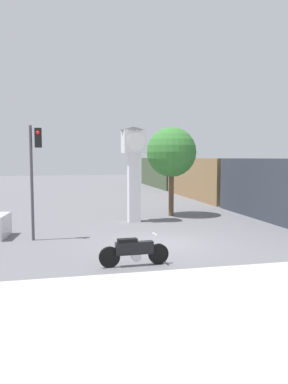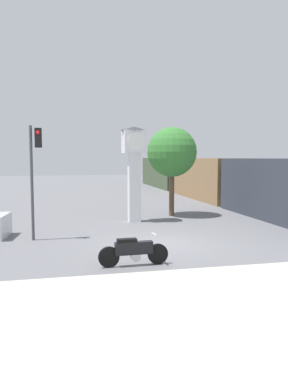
{
  "view_description": "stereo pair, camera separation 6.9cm",
  "coord_description": "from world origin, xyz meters",
  "px_view_note": "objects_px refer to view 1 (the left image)",
  "views": [
    {
      "loc": [
        -3.81,
        -14.25,
        3.45
      ],
      "look_at": [
        -0.29,
        1.28,
        1.98
      ],
      "focal_mm": 35.0,
      "sensor_mm": 36.0,
      "label": 1
    },
    {
      "loc": [
        -3.74,
        -14.26,
        3.45
      ],
      "look_at": [
        -0.29,
        1.28,
        1.98
      ],
      "focal_mm": 35.0,
      "sensor_mm": 36.0,
      "label": 2
    }
  ],
  "objects_px": {
    "freight_train": "(203,178)",
    "traffic_light": "(35,163)",
    "motorcycle": "(134,251)",
    "street_tree": "(171,152)",
    "clock_tower": "(134,159)"
  },
  "relations": [
    {
      "from": "clock_tower",
      "to": "traffic_light",
      "type": "xyz_separation_m",
      "value": [
        -4.87,
        -3.56,
        -0.13
      ]
    },
    {
      "from": "freight_train",
      "to": "traffic_light",
      "type": "relative_size",
      "value": 7.83
    },
    {
      "from": "street_tree",
      "to": "freight_train",
      "type": "bearing_deg",
      "value": 58.25
    },
    {
      "from": "motorcycle",
      "to": "street_tree",
      "type": "xyz_separation_m",
      "value": [
        4.17,
        9.67,
        3.27
      ]
    },
    {
      "from": "clock_tower",
      "to": "traffic_light",
      "type": "distance_m",
      "value": 6.04
    },
    {
      "from": "clock_tower",
      "to": "freight_train",
      "type": "xyz_separation_m",
      "value": [
        8.27,
        10.75,
        -1.68
      ]
    },
    {
      "from": "street_tree",
      "to": "motorcycle",
      "type": "bearing_deg",
      "value": -113.33
    },
    {
      "from": "motorcycle",
      "to": "traffic_light",
      "type": "distance_m",
      "value": 6.27
    },
    {
      "from": "motorcycle",
      "to": "freight_train",
      "type": "height_order",
      "value": "freight_train"
    },
    {
      "from": "freight_train",
      "to": "street_tree",
      "type": "xyz_separation_m",
      "value": [
        -5.71,
        -9.22,
        2.06
      ]
    },
    {
      "from": "traffic_light",
      "to": "street_tree",
      "type": "relative_size",
      "value": 0.91
    },
    {
      "from": "motorcycle",
      "to": "traffic_light",
      "type": "relative_size",
      "value": 0.48
    },
    {
      "from": "clock_tower",
      "to": "freight_train",
      "type": "height_order",
      "value": "clock_tower"
    },
    {
      "from": "motorcycle",
      "to": "street_tree",
      "type": "height_order",
      "value": "street_tree"
    },
    {
      "from": "clock_tower",
      "to": "street_tree",
      "type": "xyz_separation_m",
      "value": [
        2.56,
        1.53,
        0.38
      ]
    }
  ]
}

